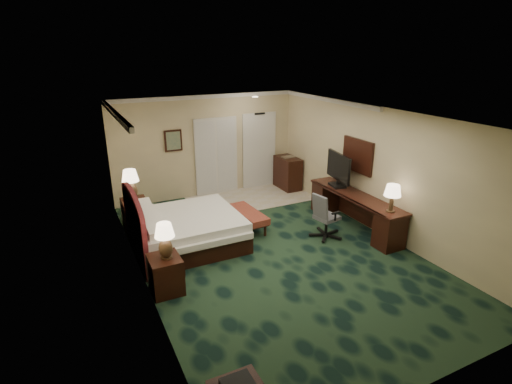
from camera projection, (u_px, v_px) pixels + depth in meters
name	position (u px, v px, depth m)	size (l,w,h in m)	color
floor	(273.00, 252.00, 7.94)	(5.00, 7.50, 0.00)	black
ceiling	(275.00, 116.00, 7.01)	(5.00, 7.50, 0.00)	white
wall_back	(207.00, 146.00, 10.64)	(5.00, 0.00, 2.70)	tan
wall_front	(440.00, 291.00, 4.31)	(5.00, 0.00, 2.70)	tan
wall_left	(138.00, 211.00, 6.44)	(0.00, 7.50, 2.70)	tan
wall_right	(377.00, 171.00, 8.51)	(0.00, 7.50, 2.70)	tan
crown_molding	(275.00, 119.00, 7.03)	(5.00, 7.50, 0.10)	silver
tile_patch	(251.00, 198.00, 10.75)	(3.20, 1.70, 0.01)	beige
headboard	(135.00, 224.00, 7.53)	(0.12, 2.00, 1.40)	#4C1518
entry_door	(259.00, 151.00, 11.36)	(1.02, 0.06, 2.18)	silver
closet_doors	(216.00, 156.00, 10.81)	(1.20, 0.06, 2.10)	#BDBDBD
wall_art	(173.00, 141.00, 10.15)	(0.45, 0.06, 0.55)	#4B6D5D
wall_mirror	(358.00, 156.00, 8.93)	(0.05, 0.95, 0.75)	white
bed	(189.00, 230.00, 8.14)	(2.02, 1.88, 0.64)	white
nightstand_near	(166.00, 274.00, 6.57)	(0.50, 0.57, 0.62)	black
nightstand_far	(136.00, 214.00, 8.89)	(0.53, 0.61, 0.67)	black
lamp_near	(165.00, 241.00, 6.37)	(0.32, 0.32, 0.61)	#332414
lamp_far	(131.00, 185.00, 8.70)	(0.36, 0.36, 0.68)	#332414
bed_bench	(248.00, 220.00, 8.92)	(0.42, 1.22, 0.41)	maroon
desk	(354.00, 211.00, 8.91)	(0.58, 2.69, 0.78)	black
tv	(338.00, 170.00, 9.18)	(0.09, 1.02, 0.79)	black
desk_lamp	(392.00, 198.00, 7.77)	(0.33, 0.33, 0.57)	#332414
desk_chair	(327.00, 215.00, 8.41)	(0.58, 0.54, 1.00)	#40414A
minibar	(288.00, 173.00, 11.40)	(0.48, 0.86, 0.91)	black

